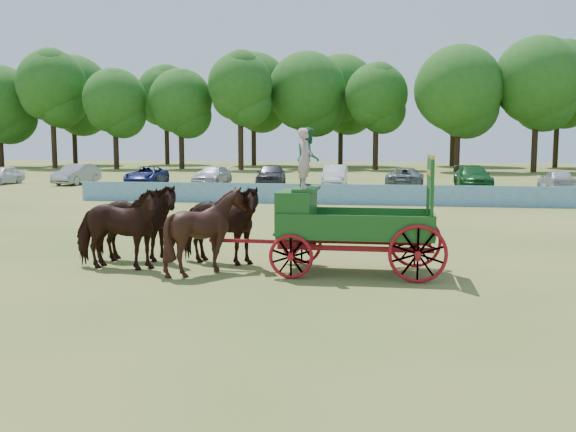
% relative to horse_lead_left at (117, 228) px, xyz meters
% --- Properties ---
extents(ground, '(160.00, 160.00, 0.00)m').
position_rel_horse_lead_left_xyz_m(ground, '(4.08, -0.26, -1.08)').
color(ground, olive).
rests_on(ground, ground).
extents(horse_lead_left, '(2.60, 1.27, 2.16)m').
position_rel_horse_lead_left_xyz_m(horse_lead_left, '(0.00, 0.00, 0.00)').
color(horse_lead_left, black).
rests_on(horse_lead_left, ground).
extents(horse_lead_right, '(2.65, 1.38, 2.16)m').
position_rel_horse_lead_left_xyz_m(horse_lead_right, '(0.00, 1.10, 0.00)').
color(horse_lead_right, black).
rests_on(horse_lead_right, ground).
extents(horse_wheel_left, '(2.18, 2.00, 2.17)m').
position_rel_horse_lead_left_xyz_m(horse_wheel_left, '(2.40, 0.00, 0.00)').
color(horse_wheel_left, black).
rests_on(horse_wheel_left, ground).
extents(horse_wheel_right, '(2.73, 1.61, 2.16)m').
position_rel_horse_lead_left_xyz_m(horse_wheel_right, '(2.40, 1.10, 0.00)').
color(horse_wheel_right, black).
rests_on(horse_wheel_right, ground).
extents(farm_dray, '(6.00, 2.00, 3.66)m').
position_rel_horse_lead_left_xyz_m(farm_dray, '(5.37, 0.58, 0.52)').
color(farm_dray, maroon).
rests_on(farm_dray, ground).
extents(sponsor_banner, '(26.00, 0.08, 1.05)m').
position_rel_horse_lead_left_xyz_m(sponsor_banner, '(3.08, 17.74, -0.56)').
color(sponsor_banner, '#1B5F97').
rests_on(sponsor_banner, ground).
extents(parked_cars, '(57.37, 6.89, 1.62)m').
position_rel_horse_lead_left_xyz_m(parked_cars, '(6.71, 29.88, -0.35)').
color(parked_cars, silver).
rests_on(parked_cars, ground).
extents(treeline, '(92.67, 24.00, 15.05)m').
position_rel_horse_lead_left_xyz_m(treeline, '(-0.26, 60.03, 8.05)').
color(treeline, '#382314').
rests_on(treeline, ground).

